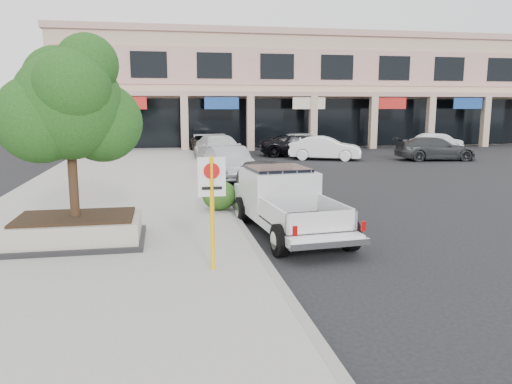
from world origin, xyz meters
The scene contains 19 objects.
ground centered at (0.00, 0.00, 0.00)m, with size 120.00×120.00×0.00m, color black.
sidewalk centered at (-5.50, 6.00, 0.07)m, with size 8.00×52.00×0.15m, color gray.
curb centered at (-1.55, 6.00, 0.07)m, with size 0.20×52.00×0.15m, color gray.
strip_mall centered at (8.00, 33.93, 4.75)m, with size 40.55×12.43×9.50m.
planter centered at (-5.75, 1.40, 0.48)m, with size 3.20×2.20×0.68m.
planter_tree centered at (-5.61, 1.55, 3.41)m, with size 2.90×2.55×4.00m.
no_parking_sign centered at (-2.71, -1.17, 1.63)m, with size 0.55×0.09×2.30m.
hedge centered at (-1.91, 4.65, 0.62)m, with size 1.10×0.99×0.94m, color #1C4112.
pickup_truck centered at (-0.35, 1.81, 0.86)m, with size 2.03×5.47×1.72m, color silver, non-canonical shape.
curb_car_a centered at (-0.17, 6.16, 0.78)m, with size 1.84×4.56×1.55m, color #2A2D2E.
curb_car_b centered at (-0.57, 12.32, 0.76)m, with size 1.61×4.61×1.52m, color #9C9DA3.
curb_car_c centered at (-0.33, 18.67, 0.84)m, with size 2.35×5.79×1.68m, color silver.
curb_car_d centered at (-0.16, 24.68, 0.75)m, with size 2.48×5.38×1.49m, color black.
lot_car_a centered at (7.39, 22.62, 0.71)m, with size 1.67×4.14×1.41m, color #96989E.
lot_car_b centered at (6.53, 19.55, 0.75)m, with size 1.58×4.53×1.49m, color white.
lot_car_c centered at (13.33, 18.06, 0.72)m, with size 2.03×4.99×1.45m, color #2E3134.
lot_car_d centered at (5.55, 22.30, 0.74)m, with size 2.45×5.32×1.48m, color black.
lot_car_e centered at (6.02, 22.28, 0.84)m, with size 1.98×4.92×1.68m, color #9C9FA4.
lot_car_f centered at (16.36, 23.07, 0.70)m, with size 1.47×4.22×1.39m, color silver.
Camera 1 is at (-3.63, -10.86, 3.44)m, focal length 35.00 mm.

